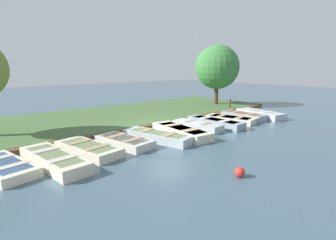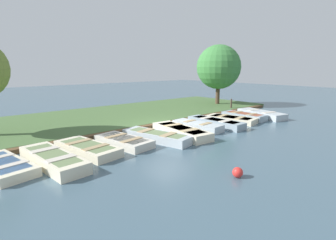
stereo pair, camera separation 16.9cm
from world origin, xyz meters
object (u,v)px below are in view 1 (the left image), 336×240
rowboat_7 (215,122)px  rowboat_2 (88,149)px  rowboat_8 (230,119)px  rowboat_0 (4,167)px  mooring_post_far (230,104)px  rowboat_3 (124,141)px  rowboat_6 (197,126)px  rowboat_5 (181,131)px  rowboat_9 (243,116)px  buoy (240,172)px  rowboat_4 (157,136)px  rowboat_10 (260,114)px  rowboat_1 (54,160)px  park_tree_left (217,67)px

rowboat_7 → rowboat_2: bearing=-93.5°
rowboat_8 → rowboat_0: bearing=-102.3°
mooring_post_far → rowboat_3: bearing=-77.1°
rowboat_6 → mooring_post_far: (-2.68, 6.76, 0.27)m
rowboat_5 → rowboat_9: rowboat_5 is taller
rowboat_5 → rowboat_9: size_ratio=1.28×
rowboat_0 → rowboat_9: bearing=78.7°
rowboat_3 → buoy: 5.36m
rowboat_6 → rowboat_7: 1.41m
rowboat_4 → rowboat_10: 9.03m
rowboat_5 → rowboat_10: (0.03, 7.55, 0.00)m
rowboat_2 → buoy: (5.33, 2.53, -0.02)m
rowboat_9 → rowboat_4: bearing=-88.8°
rowboat_5 → rowboat_8: 4.69m
rowboat_3 → rowboat_4: 1.61m
rowboat_2 → mooring_post_far: (-2.57, 13.07, 0.29)m
rowboat_1 → buoy: (4.85, 4.01, -0.05)m
rowboat_0 → rowboat_6: 9.22m
rowboat_3 → rowboat_5: rowboat_5 is taller
rowboat_7 → rowboat_10: 4.54m
rowboat_2 → rowboat_6: (0.11, 6.31, 0.02)m
rowboat_3 → rowboat_5: 3.08m
rowboat_7 → park_tree_left: (-5.03, 6.42, 3.15)m
rowboat_2 → mooring_post_far: mooring_post_far is taller
rowboat_0 → mooring_post_far: 16.18m
rowboat_7 → buoy: size_ratio=10.73×
rowboat_1 → rowboat_2: bearing=102.5°
rowboat_1 → rowboat_8: 10.86m
rowboat_1 → rowboat_2: rowboat_1 is taller
rowboat_4 → rowboat_7: rowboat_7 is taller
mooring_post_far → rowboat_5: bearing=-69.9°
rowboat_4 → rowboat_10: (0.12, 9.03, 0.02)m
rowboat_3 → mooring_post_far: (-2.62, 11.42, 0.29)m
rowboat_5 → rowboat_8: (-0.38, 4.68, -0.05)m
rowboat_4 → rowboat_8: bearing=79.1°
rowboat_0 → buoy: 7.66m
rowboat_1 → rowboat_8: bearing=86.3°
rowboat_2 → rowboat_1: bearing=-81.6°
rowboat_0 → rowboat_3: (0.11, 4.56, 0.01)m
rowboat_2 → rowboat_8: size_ratio=1.01×
rowboat_2 → buoy: rowboat_2 is taller
rowboat_10 → rowboat_2: bearing=-80.8°
buoy → park_tree_left: 15.73m
rowboat_4 → rowboat_5: size_ratio=0.98×
mooring_post_far → buoy: size_ratio=2.82×
rowboat_0 → rowboat_6: rowboat_6 is taller
rowboat_4 → rowboat_5: bearing=73.0°
rowboat_0 → rowboat_9: size_ratio=1.08×
rowboat_0 → rowboat_10: bearing=77.3°
rowboat_1 → rowboat_2: 1.55m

